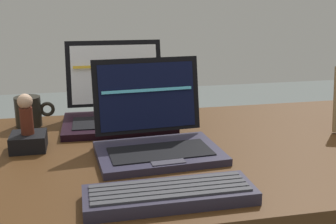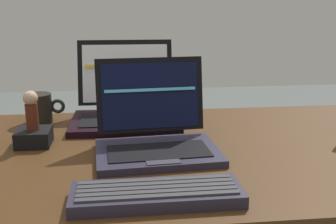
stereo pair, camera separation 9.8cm
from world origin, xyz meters
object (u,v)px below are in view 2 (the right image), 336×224
external_keyboard (157,194)px  figurine (31,109)px  laptop_rear (126,107)px  figurine_stand (34,137)px  laptop_front (155,135)px  coffee_mug (40,108)px

external_keyboard → figurine: size_ratio=3.17×
laptop_rear → figurine: bearing=-142.7°
external_keyboard → figurine_stand: (-0.31, 0.36, 0.01)m
figurine_stand → figurine: (0.00, 0.00, 0.08)m
laptop_front → figurine: (-0.33, 0.09, 0.06)m
laptop_front → external_keyboard: size_ratio=0.94×
figurine_stand → external_keyboard: bearing=-49.6°
laptop_front → coffee_mug: bearing=139.0°
laptop_rear → figurine: 0.32m
external_keyboard → coffee_mug: bearing=119.5°
laptop_front → external_keyboard: laptop_front is taller
laptop_rear → figurine: size_ratio=3.20×
figurine → coffee_mug: 0.22m
laptop_rear → external_keyboard: 0.56m
laptop_front → coffee_mug: 0.46m
figurine_stand → coffee_mug: (-0.02, 0.22, 0.03)m
laptop_front → figurine: bearing=165.2°
laptop_front → laptop_rear: 0.29m
laptop_rear → figurine_stand: bearing=-142.7°
laptop_rear → figurine: laptop_rear is taller
figurine → coffee_mug: bearing=95.2°
laptop_front → figurine_stand: (-0.33, 0.09, -0.02)m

